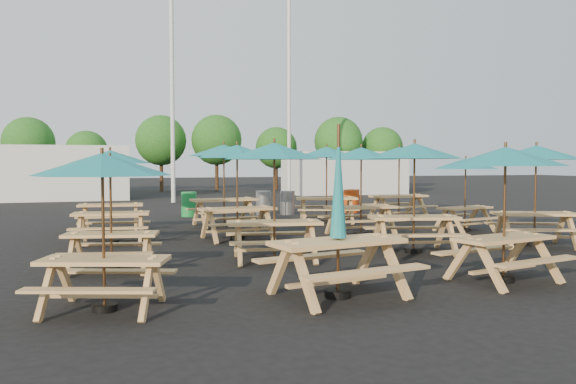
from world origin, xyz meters
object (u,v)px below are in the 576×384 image
object	(u,v)px
picnic_unit_11	(327,157)
waste_bin_0	(189,204)
waste_bin_2	(287,203)
picnic_unit_1	(110,172)
picnic_unit_7	(224,156)
picnic_unit_4	(338,227)
picnic_unit_15	(399,157)
picnic_unit_10	(361,159)
picnic_unit_6	(237,157)
waste_bin_1	(263,203)
picnic_unit_0	(102,174)
picnic_unit_9	(414,158)
waste_bin_4	(352,201)
picnic_unit_13	(536,159)
picnic_unit_2	(110,163)
picnic_unit_3	(110,162)
waste_bin_3	(350,201)
picnic_unit_8	(505,165)
picnic_unit_5	(274,159)
picnic_unit_14	(466,168)

from	to	relation	value
picnic_unit_11	waste_bin_0	bearing A→B (deg)	152.97
waste_bin_2	picnic_unit_1	bearing A→B (deg)	-122.87
picnic_unit_7	picnic_unit_4	bearing A→B (deg)	-98.06
waste_bin_2	picnic_unit_15	bearing A→B (deg)	-43.98
picnic_unit_10	picnic_unit_15	xyz separation A→B (m)	(2.97, 3.46, 0.11)
picnic_unit_6	picnic_unit_1	bearing A→B (deg)	-138.08
picnic_unit_11	waste_bin_1	world-z (taller)	picnic_unit_11
picnic_unit_6	waste_bin_2	bearing A→B (deg)	55.79
picnic_unit_0	picnic_unit_4	xyz separation A→B (m)	(3.19, -0.19, -0.76)
picnic_unit_9	waste_bin_1	bearing A→B (deg)	108.27
picnic_unit_10	waste_bin_4	size ratio (longest dim) A/B	2.67
picnic_unit_6	picnic_unit_13	distance (m)	7.05
picnic_unit_2	picnic_unit_3	world-z (taller)	picnic_unit_3
picnic_unit_9	waste_bin_3	xyz separation A→B (m)	(2.56, 9.30, -1.59)
waste_bin_3	picnic_unit_10	bearing A→B (deg)	-111.09
picnic_unit_2	picnic_unit_8	bearing A→B (deg)	-40.64
picnic_unit_6	waste_bin_4	world-z (taller)	picnic_unit_6
picnic_unit_11	waste_bin_2	bearing A→B (deg)	110.06
picnic_unit_4	picnic_unit_5	xyz separation A→B (m)	(-0.06, 3.15, 0.99)
picnic_unit_13	waste_bin_4	xyz separation A→B (m)	(-0.37, 9.58, -1.57)
picnic_unit_2	picnic_unit_14	xyz separation A→B (m)	(9.46, -0.39, -0.15)
picnic_unit_6	picnic_unit_8	distance (m)	6.92
picnic_unit_7	waste_bin_0	world-z (taller)	picnic_unit_7
picnic_unit_1	picnic_unit_14	distance (m)	9.94
picnic_unit_2	picnic_unit_3	bearing A→B (deg)	96.20
waste_bin_0	waste_bin_2	xyz separation A→B (m)	(3.61, -0.25, 0.00)
picnic_unit_2	picnic_unit_9	bearing A→B (deg)	-22.63
picnic_unit_7	picnic_unit_9	xyz separation A→B (m)	(2.94, -6.21, -0.11)
picnic_unit_5	picnic_unit_7	bearing A→B (deg)	96.81
picnic_unit_7	waste_bin_4	xyz separation A→B (m)	(5.71, 3.39, -1.70)
picnic_unit_11	picnic_unit_7	bearing A→B (deg)	-167.34
picnic_unit_3	picnic_unit_6	xyz separation A→B (m)	(3.06, -2.89, 0.11)
picnic_unit_11	waste_bin_0	xyz separation A→B (m)	(-3.94, 3.46, -1.67)
picnic_unit_7	picnic_unit_15	bearing A→B (deg)	-5.75
picnic_unit_4	waste_bin_0	size ratio (longest dim) A/B	2.81
picnic_unit_3	waste_bin_0	world-z (taller)	picnic_unit_3
picnic_unit_1	waste_bin_1	world-z (taller)	picnic_unit_1
picnic_unit_8	picnic_unit_15	size ratio (longest dim) A/B	0.90
picnic_unit_11	picnic_unit_10	bearing A→B (deg)	-80.22
picnic_unit_0	picnic_unit_3	distance (m)	9.07
picnic_unit_14	waste_bin_0	world-z (taller)	picnic_unit_14
picnic_unit_0	waste_bin_1	distance (m)	13.62
picnic_unit_9	picnic_unit_1	bearing A→B (deg)	-164.74
picnic_unit_4	waste_bin_2	world-z (taller)	picnic_unit_4
picnic_unit_3	picnic_unit_1	bearing A→B (deg)	-86.50
picnic_unit_1	picnic_unit_6	xyz separation A→B (m)	(2.99, 3.41, 0.30)
picnic_unit_2	picnic_unit_8	world-z (taller)	picnic_unit_2
picnic_unit_15	waste_bin_1	bearing A→B (deg)	134.94
picnic_unit_5	waste_bin_2	size ratio (longest dim) A/B	2.65
picnic_unit_15	picnic_unit_2	bearing A→B (deg)	-168.87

